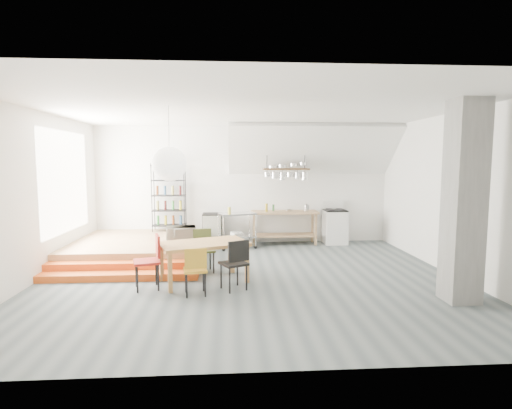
{
  "coord_description": "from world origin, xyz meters",
  "views": [
    {
      "loc": [
        -0.38,
        -7.52,
        2.22
      ],
      "look_at": [
        0.17,
        0.8,
        1.34
      ],
      "focal_mm": 28.0,
      "sensor_mm": 36.0,
      "label": 1
    }
  ],
  "objects": [
    {
      "name": "floor",
      "position": [
        0.0,
        0.0,
        0.0
      ],
      "size": [
        8.0,
        8.0,
        0.0
      ],
      "primitive_type": "plane",
      "color": "#495355",
      "rests_on": "ground"
    },
    {
      "name": "wall_back",
      "position": [
        0.0,
        3.5,
        1.6
      ],
      "size": [
        8.0,
        0.04,
        3.2
      ],
      "primitive_type": "cube",
      "color": "silver",
      "rests_on": "ground"
    },
    {
      "name": "wall_left",
      "position": [
        -4.0,
        0.0,
        1.6
      ],
      "size": [
        0.04,
        7.0,
        3.2
      ],
      "primitive_type": "cube",
      "color": "silver",
      "rests_on": "ground"
    },
    {
      "name": "wall_right",
      "position": [
        4.0,
        0.0,
        1.6
      ],
      "size": [
        0.04,
        7.0,
        3.2
      ],
      "primitive_type": "cube",
      "color": "silver",
      "rests_on": "ground"
    },
    {
      "name": "ceiling",
      "position": [
        0.0,
        0.0,
        3.2
      ],
      "size": [
        8.0,
        7.0,
        0.02
      ],
      "primitive_type": "cube",
      "color": "white",
      "rests_on": "wall_back"
    },
    {
      "name": "slope_ceiling",
      "position": [
        1.8,
        2.9,
        2.55
      ],
      "size": [
        4.4,
        1.44,
        1.32
      ],
      "primitive_type": "cube",
      "rotation": [
        -0.73,
        0.0,
        0.0
      ],
      "color": "white",
      "rests_on": "wall_back"
    },
    {
      "name": "window_pane",
      "position": [
        -3.98,
        1.5,
        1.8
      ],
      "size": [
        0.02,
        2.5,
        2.2
      ],
      "primitive_type": "cube",
      "color": "white",
      "rests_on": "wall_left"
    },
    {
      "name": "platform",
      "position": [
        -2.5,
        2.0,
        0.2
      ],
      "size": [
        3.0,
        3.0,
        0.4
      ],
      "primitive_type": "cube",
      "color": "#996F4C",
      "rests_on": "ground"
    },
    {
      "name": "step_lower",
      "position": [
        -2.5,
        0.05,
        0.07
      ],
      "size": [
        3.0,
        0.35,
        0.13
      ],
      "primitive_type": "cube",
      "color": "#D85519",
      "rests_on": "ground"
    },
    {
      "name": "step_upper",
      "position": [
        -2.5,
        0.4,
        0.13
      ],
      "size": [
        3.0,
        0.35,
        0.27
      ],
      "primitive_type": "cube",
      "color": "#D85519",
      "rests_on": "ground"
    },
    {
      "name": "concrete_column",
      "position": [
        3.3,
        -1.5,
        1.6
      ],
      "size": [
        0.5,
        0.5,
        3.2
      ],
      "primitive_type": "cube",
      "color": "slate",
      "rests_on": "ground"
    },
    {
      "name": "kitchen_counter",
      "position": [
        1.1,
        3.15,
        0.63
      ],
      "size": [
        1.8,
        0.6,
        0.91
      ],
      "color": "#996F4C",
      "rests_on": "ground"
    },
    {
      "name": "stove",
      "position": [
        2.5,
        3.16,
        0.48
      ],
      "size": [
        0.6,
        0.6,
        1.18
      ],
      "color": "white",
      "rests_on": "ground"
    },
    {
      "name": "pot_rack",
      "position": [
        1.13,
        2.92,
        1.98
      ],
      "size": [
        1.2,
        0.5,
        1.43
      ],
      "color": "#3B2917",
      "rests_on": "ceiling"
    },
    {
      "name": "wire_shelving",
      "position": [
        -2.0,
        3.2,
        1.33
      ],
      "size": [
        0.88,
        0.38,
        1.8
      ],
      "color": "black",
      "rests_on": "platform"
    },
    {
      "name": "microwave_shelf",
      "position": [
        -1.4,
        0.75,
        0.55
      ],
      "size": [
        0.6,
        0.4,
        0.16
      ],
      "color": "#996F4C",
      "rests_on": "platform"
    },
    {
      "name": "paper_lantern",
      "position": [
        -1.43,
        -0.41,
        2.2
      ],
      "size": [
        0.6,
        0.6,
        0.6
      ],
      "primitive_type": "sphere",
      "color": "white",
      "rests_on": "ceiling"
    },
    {
      "name": "dining_table",
      "position": [
        -0.87,
        -0.2,
        0.67
      ],
      "size": [
        1.79,
        1.39,
        0.75
      ],
      "rotation": [
        0.0,
        0.0,
        0.36
      ],
      "color": "#956336",
      "rests_on": "ground"
    },
    {
      "name": "chair_mustard",
      "position": [
        -0.96,
        -0.99,
        0.5
      ],
      "size": [
        0.43,
        0.43,
        0.83
      ],
      "rotation": [
        0.0,
        0.0,
        3.3
      ],
      "color": "#BB8820",
      "rests_on": "ground"
    },
    {
      "name": "chair_black",
      "position": [
        -0.29,
        -0.75,
        0.54
      ],
      "size": [
        0.56,
        0.56,
        0.9
      ],
      "rotation": [
        0.0,
        0.0,
        3.62
      ],
      "color": "black",
      "rests_on": "ground"
    },
    {
      "name": "chair_olive",
      "position": [
        -0.93,
        0.54,
        0.52
      ],
      "size": [
        0.49,
        0.49,
        0.87
      ],
      "rotation": [
        0.0,
        0.0,
        0.27
      ],
      "color": "#485729",
      "rests_on": "ground"
    },
    {
      "name": "chair_red",
      "position": [
        -1.77,
        -0.54,
        0.57
      ],
      "size": [
        0.54,
        0.54,
        0.95
      ],
      "rotation": [
        0.0,
        0.0,
        -1.29
      ],
      "color": "#A62017",
      "rests_on": "ground"
    },
    {
      "name": "rolling_cart",
      "position": [
        -0.2,
        2.7,
        0.6
      ],
      "size": [
        1.04,
        0.78,
        0.93
      ],
      "rotation": [
        0.0,
        0.0,
        0.31
      ],
      "color": "silver",
      "rests_on": "ground"
    },
    {
      "name": "mini_fridge",
      "position": [
        -0.86,
        3.2,
        0.43
      ],
      "size": [
        0.5,
        0.5,
        0.86
      ],
      "primitive_type": "cube",
      "color": "black",
      "rests_on": "ground"
    },
    {
      "name": "microwave",
      "position": [
        -1.4,
        0.75,
        0.73
      ],
      "size": [
        0.65,
        0.49,
        0.33
      ],
      "primitive_type": "imported",
      "rotation": [
        0.0,
        0.0,
        0.14
      ],
      "color": "beige",
      "rests_on": "microwave_shelf"
    },
    {
      "name": "bowl",
      "position": [
        1.23,
        3.1,
        0.93
      ],
      "size": [
        0.26,
        0.26,
        0.05
      ],
      "primitive_type": "imported",
      "rotation": [
        0.0,
        0.0,
        -0.42
      ],
      "color": "silver",
      "rests_on": "kitchen_counter"
    }
  ]
}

